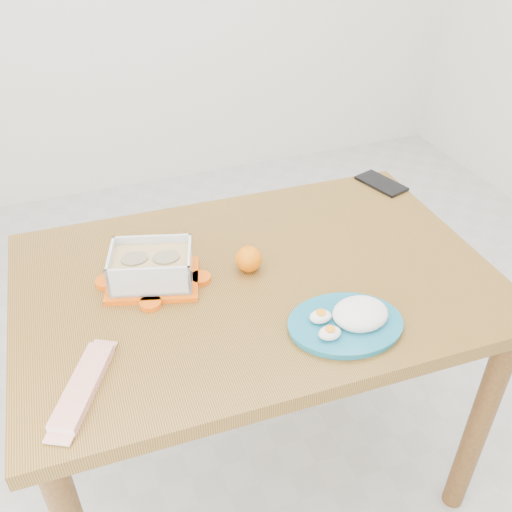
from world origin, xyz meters
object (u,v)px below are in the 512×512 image
object	(u,v)px
food_container	(152,267)
rice_plate	(350,319)
orange_fruit	(249,259)
smartphone	(381,183)
dining_table	(256,308)

from	to	relation	value
food_container	rice_plate	bearing A→B (deg)	-22.83
orange_fruit	smartphone	bearing A→B (deg)	26.08
dining_table	rice_plate	xyz separation A→B (m)	(0.13, -0.24, 0.13)
dining_table	smartphone	size ratio (longest dim) A/B	7.52
orange_fruit	smartphone	xyz separation A→B (m)	(0.53, 0.26, -0.03)
dining_table	orange_fruit	xyz separation A→B (m)	(-0.01, 0.03, 0.14)
food_container	smartphone	xyz separation A→B (m)	(0.77, 0.23, -0.04)
dining_table	food_container	world-z (taller)	food_container
smartphone	food_container	bearing A→B (deg)	179.49
smartphone	dining_table	bearing A→B (deg)	-168.04
food_container	smartphone	size ratio (longest dim) A/B	1.62
dining_table	orange_fruit	world-z (taller)	orange_fruit
dining_table	rice_plate	distance (m)	0.30
orange_fruit	smartphone	distance (m)	0.59
rice_plate	food_container	bearing A→B (deg)	150.44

